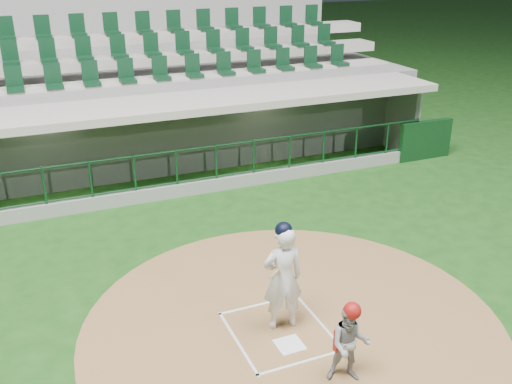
# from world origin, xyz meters

# --- Properties ---
(ground) EXTENTS (120.00, 120.00, 0.00)m
(ground) POSITION_xyz_m (0.00, 0.00, 0.00)
(ground) COLOR #153E11
(ground) RESTS_ON ground
(dirt_circle) EXTENTS (7.20, 7.20, 0.01)m
(dirt_circle) POSITION_xyz_m (0.30, -0.20, 0.01)
(dirt_circle) COLOR brown
(dirt_circle) RESTS_ON ground
(home_plate) EXTENTS (0.43, 0.43, 0.02)m
(home_plate) POSITION_xyz_m (0.00, -0.70, 0.02)
(home_plate) COLOR white
(home_plate) RESTS_ON dirt_circle
(batter_box_chalk) EXTENTS (1.55, 1.80, 0.01)m
(batter_box_chalk) POSITION_xyz_m (0.00, -0.30, 0.02)
(batter_box_chalk) COLOR silver
(batter_box_chalk) RESTS_ON ground
(dugout_structure) EXTENTS (16.40, 3.70, 3.00)m
(dugout_structure) POSITION_xyz_m (0.12, 7.82, 0.96)
(dugout_structure) COLOR slate
(dugout_structure) RESTS_ON ground
(seating_deck) EXTENTS (17.00, 6.72, 5.15)m
(seating_deck) POSITION_xyz_m (0.00, 10.91, 1.42)
(seating_deck) COLOR slate
(seating_deck) RESTS_ON ground
(batter) EXTENTS (0.90, 0.90, 1.96)m
(batter) POSITION_xyz_m (0.11, -0.17, 0.98)
(batter) COLOR white
(batter) RESTS_ON dirt_circle
(catcher) EXTENTS (0.75, 0.68, 1.33)m
(catcher) POSITION_xyz_m (0.46, -1.72, 0.66)
(catcher) COLOR #94959A
(catcher) RESTS_ON dirt_circle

